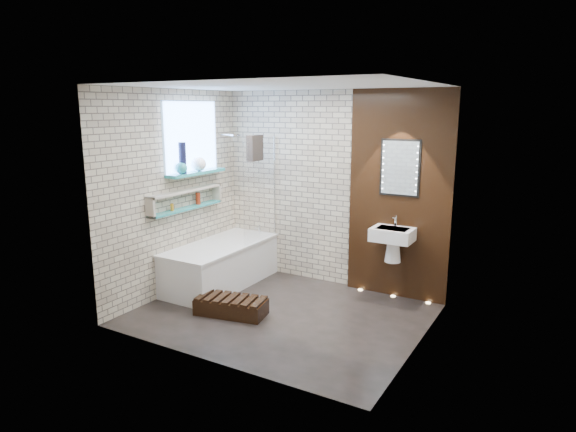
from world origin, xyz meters
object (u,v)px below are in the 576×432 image
Objects in this scene: bathtub at (221,264)px; walnut_step at (231,307)px; led_mirror at (400,168)px; washbasin at (393,239)px; bath_screen at (260,190)px.

bathtub reaches higher than walnut_step.
led_mirror reaches higher than walnut_step.
led_mirror is 0.86× the size of walnut_step.
washbasin is 0.88m from led_mirror.
bathtub is at bearing -163.99° from washbasin.
washbasin is 0.83× the size of led_mirror.
bathtub is at bearing -128.90° from bath_screen.
led_mirror is at bearing 19.78° from bathtub.
led_mirror is 2.63m from walnut_step.
bathtub is 2.13× the size of walnut_step.
washbasin reaches higher than bathtub.
bath_screen is (0.35, 0.44, 0.99)m from bathtub.
bath_screen is 1.89m from washbasin.
bathtub is 1.06m from walnut_step.
walnut_step is (-1.46, -1.53, -1.56)m from led_mirror.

